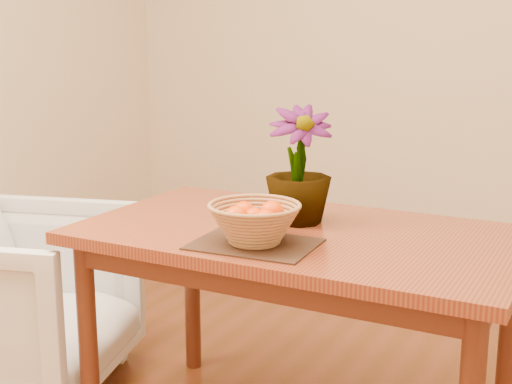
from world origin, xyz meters
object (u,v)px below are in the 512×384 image
at_px(armchair, 17,293).
at_px(wicker_basket, 254,225).
at_px(table, 299,256).
at_px(potted_plant, 299,165).

bearing_deg(armchair, wicker_basket, -109.01).
xyz_separation_m(table, potted_plant, (-0.04, 0.08, 0.28)).
height_order(table, armchair, armchair).
bearing_deg(wicker_basket, potted_plant, 88.96).
height_order(wicker_basket, potted_plant, potted_plant).
bearing_deg(table, wicker_basket, -102.38).
distance_m(table, armchair, 1.16).
relative_size(wicker_basket, armchair, 0.35).
bearing_deg(potted_plant, armchair, 160.07).
xyz_separation_m(table, armchair, (-1.12, -0.15, -0.27)).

